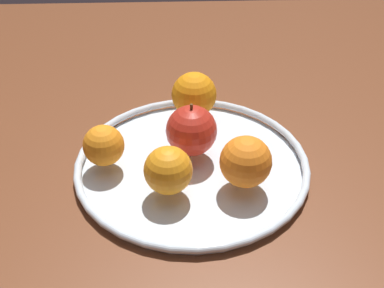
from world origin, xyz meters
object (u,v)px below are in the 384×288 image
(fruit_bowl, at_px, (192,164))
(orange_back_right, at_px, (168,170))
(orange_front_right, at_px, (104,146))
(apple, at_px, (190,131))
(orange_back_left, at_px, (194,95))
(orange_front_left, at_px, (246,162))

(fruit_bowl, xyz_separation_m, orange_back_right, (-0.07, 0.04, 0.04))
(orange_front_right, bearing_deg, fruit_bowl, -89.51)
(apple, distance_m, orange_back_right, 0.09)
(fruit_bowl, distance_m, orange_front_right, 0.14)
(fruit_bowl, distance_m, apple, 0.05)
(fruit_bowl, bearing_deg, orange_front_right, 90.49)
(orange_back_left, bearing_deg, fruit_bowl, 176.18)
(orange_front_right, distance_m, orange_back_left, 0.19)
(orange_back_right, height_order, orange_back_left, orange_back_left)
(orange_front_right, relative_size, orange_back_left, 0.81)
(apple, xyz_separation_m, orange_front_left, (-0.08, -0.08, -0.00))
(apple, relative_size, orange_back_right, 1.26)
(fruit_bowl, height_order, orange_front_right, orange_front_right)
(fruit_bowl, distance_m, orange_front_left, 0.10)
(fruit_bowl, bearing_deg, orange_front_left, -126.40)
(orange_back_right, xyz_separation_m, orange_front_right, (0.06, 0.10, -0.00))
(apple, height_order, orange_back_right, apple)
(orange_back_left, height_order, orange_front_left, orange_back_left)
(orange_front_right, bearing_deg, orange_back_right, -123.69)
(fruit_bowl, bearing_deg, orange_back_right, 151.38)
(apple, xyz_separation_m, orange_back_right, (-0.09, 0.03, -0.00))
(orange_back_right, bearing_deg, fruit_bowl, -28.62)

